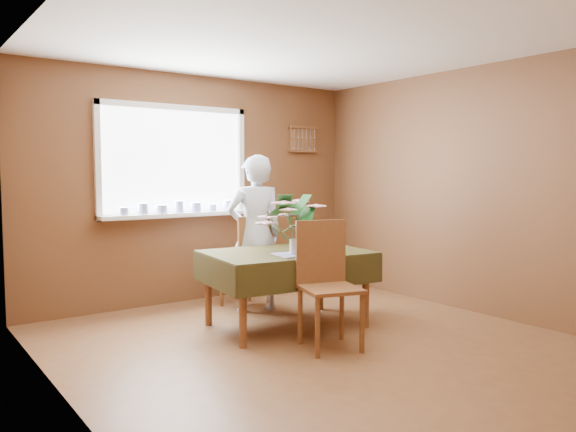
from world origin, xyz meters
TOP-DOWN VIEW (x-y plane):
  - floor at (0.00, 0.00)m, footprint 4.50×4.50m
  - ceiling at (0.00, 0.00)m, footprint 4.50×4.50m
  - wall_back at (0.00, 2.25)m, footprint 4.00×0.00m
  - wall_left at (-2.00, 0.00)m, footprint 0.00×4.50m
  - wall_right at (2.00, 0.00)m, footprint 0.00×4.50m
  - window_assembly at (-0.30, 2.19)m, footprint 1.72×0.20m
  - spoon_rack at (1.45, 2.22)m, footprint 0.44×0.05m
  - dining_table at (0.12, 0.74)m, footprint 1.57×1.16m
  - chair_far at (0.22, 1.54)m, footprint 0.44×0.44m
  - chair_near at (0.05, 0.08)m, footprint 0.55×0.55m
  - seated_woman at (0.20, 1.41)m, footprint 0.67×0.53m
  - flower_bouquet at (0.07, 0.53)m, footprint 0.56×0.56m
  - side_plate at (0.58, 0.78)m, footprint 0.26×0.26m
  - table_knife at (0.23, 0.53)m, footprint 0.09×0.24m

SIDE VIEW (x-z plane):
  - floor at x=0.00m, z-range 0.00..0.00m
  - chair_far at x=0.22m, z-range 0.04..1.03m
  - chair_near at x=0.05m, z-range 0.04..1.08m
  - dining_table at x=0.12m, z-range 0.27..0.98m
  - side_plate at x=0.58m, z-range 0.71..0.72m
  - table_knife at x=0.23m, z-range 0.71..0.72m
  - seated_woman at x=0.20m, z-range 0.00..1.61m
  - flower_bouquet at x=0.07m, z-range 0.78..1.25m
  - wall_back at x=0.00m, z-range -0.75..3.25m
  - wall_left at x=-2.00m, z-range -1.00..3.50m
  - wall_right at x=2.00m, z-range -1.00..3.50m
  - window_assembly at x=-0.30m, z-range 0.73..1.95m
  - spoon_rack at x=1.45m, z-range 1.69..2.02m
  - ceiling at x=0.00m, z-range 2.50..2.50m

